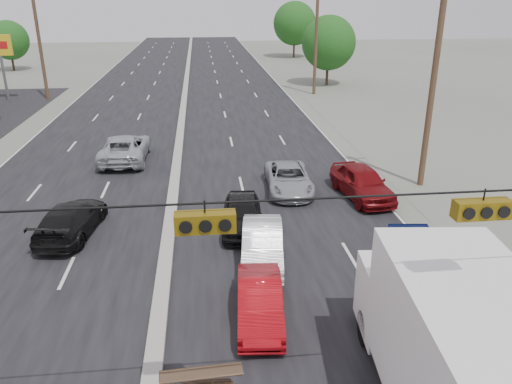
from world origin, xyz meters
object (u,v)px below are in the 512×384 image
at_px(utility_pole_right_c, 316,39).
at_px(queue_car_e, 362,182).
at_px(queue_car_a, 242,215).
at_px(queue_car_b, 262,245).
at_px(tree_left_far, 9,40).
at_px(utility_pole_left_c, 39,42).
at_px(tree_right_far, 295,23).
at_px(red_sedan, 260,302).
at_px(tree_right_mid, 329,43).
at_px(box_truck, 451,347).
at_px(queue_car_c, 289,179).
at_px(oncoming_far, 125,148).
at_px(queue_car_d, 424,267).
at_px(pole_sign_far, 0,51).
at_px(oncoming_near, 71,220).
at_px(utility_pole_right_b, 433,84).

bearing_deg(utility_pole_right_c, queue_car_e, -97.66).
relative_size(queue_car_a, queue_car_b, 0.97).
bearing_deg(tree_left_far, queue_car_e, -56.27).
relative_size(utility_pole_left_c, tree_right_far, 1.23).
bearing_deg(red_sedan, tree_right_mid, 78.24).
bearing_deg(utility_pole_left_c, box_truck, -64.11).
relative_size(queue_car_c, oncoming_far, 0.84).
height_order(utility_pole_right_c, queue_car_a, utility_pole_right_c).
xyz_separation_m(queue_car_c, queue_car_d, (3.04, -8.83, -0.02)).
bearing_deg(box_truck, pole_sign_far, 125.52).
height_order(queue_car_c, queue_car_d, queue_car_c).
bearing_deg(box_truck, oncoming_far, 121.18).
distance_m(tree_right_far, red_sedan, 66.82).
height_order(tree_right_mid, oncoming_near, tree_right_mid).
xyz_separation_m(utility_pole_right_b, queue_car_d, (-3.82, -8.96, -4.49)).
height_order(utility_pole_left_c, oncoming_far, utility_pole_left_c).
relative_size(utility_pole_left_c, queue_car_b, 2.44).
bearing_deg(red_sedan, utility_pole_right_b, 52.39).
distance_m(pole_sign_far, queue_car_c, 33.38).
relative_size(utility_pole_right_c, red_sedan, 2.68).
height_order(tree_right_far, queue_car_d, tree_right_far).
bearing_deg(utility_pole_left_c, queue_car_e, -50.86).
distance_m(utility_pole_right_c, queue_car_c, 26.43).
relative_size(tree_right_far, queue_car_b, 1.99).
bearing_deg(queue_car_c, box_truck, -83.14).
bearing_deg(queue_car_d, queue_car_a, 146.43).
bearing_deg(queue_car_e, tree_right_mid, 71.35).
bearing_deg(queue_car_e, utility_pole_left_c, 121.40).
height_order(queue_car_b, oncoming_near, queue_car_b).
bearing_deg(oncoming_near, queue_car_e, -161.09).
distance_m(box_truck, oncoming_near, 15.03).
bearing_deg(tree_left_far, utility_pole_right_c, -30.10).
bearing_deg(queue_car_c, utility_pole_right_c, 77.45).
relative_size(red_sedan, oncoming_far, 0.68).
xyz_separation_m(pole_sign_far, queue_car_b, (19.50, -31.93, -3.73)).
relative_size(pole_sign_far, tree_right_far, 0.74).
xyz_separation_m(tree_right_mid, queue_car_e, (-6.04, -31.36, -3.57)).
relative_size(utility_pole_right_c, queue_car_b, 2.44).
relative_size(tree_left_far, queue_car_a, 1.54).
bearing_deg(utility_pole_right_b, queue_car_c, -178.92).
relative_size(pole_sign_far, queue_car_c, 1.31).
bearing_deg(utility_pole_right_c, utility_pole_left_c, 180.00).
xyz_separation_m(utility_pole_right_c, pole_sign_far, (-28.50, -0.00, -0.70)).
distance_m(tree_right_far, queue_car_e, 56.95).
xyz_separation_m(utility_pole_right_c, queue_car_c, (-6.86, -25.13, -4.47)).
relative_size(utility_pole_left_c, tree_left_far, 1.63).
distance_m(queue_car_d, queue_car_e, 7.61).
bearing_deg(queue_car_c, red_sedan, -101.69).
height_order(box_truck, queue_car_a, box_truck).
distance_m(utility_pole_right_c, red_sedan, 36.93).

